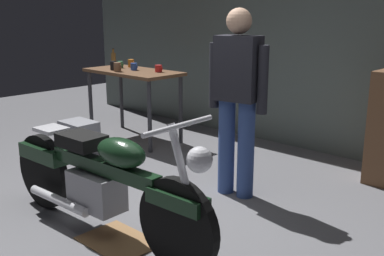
% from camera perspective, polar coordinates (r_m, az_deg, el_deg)
% --- Properties ---
extents(ground_plane, '(12.00, 12.00, 0.00)m').
position_cam_1_polar(ground_plane, '(3.81, -7.27, -11.48)').
color(ground_plane, slate).
extents(back_wall, '(8.00, 0.12, 3.10)m').
position_cam_1_polar(back_wall, '(5.63, 15.20, 12.87)').
color(back_wall, '#56605B').
rests_on(back_wall, ground_plane).
extents(workbench, '(1.30, 0.64, 0.90)m').
position_cam_1_polar(workbench, '(5.99, -7.24, 5.99)').
color(workbench, brown).
rests_on(workbench, ground_plane).
extents(motorcycle, '(2.19, 0.60, 1.00)m').
position_cam_1_polar(motorcycle, '(3.48, -11.12, -6.15)').
color(motorcycle, black).
rests_on(motorcycle, ground_plane).
extents(person_standing, '(0.56, 0.27, 1.67)m').
position_cam_1_polar(person_standing, '(4.08, 5.60, 4.03)').
color(person_standing, '#344D8E').
rests_on(person_standing, ground_plane).
extents(drip_tray, '(0.56, 0.40, 0.01)m').
position_cam_1_polar(drip_tray, '(3.54, -9.05, -13.58)').
color(drip_tray, olive).
rests_on(drip_tray, ground_plane).
extents(storage_bin, '(0.44, 0.32, 0.34)m').
position_cam_1_polar(storage_bin, '(5.80, -13.69, -0.84)').
color(storage_bin, gray).
rests_on(storage_bin, ground_plane).
extents(mug_blue_enamel, '(0.12, 0.08, 0.09)m').
position_cam_1_polar(mug_blue_enamel, '(5.98, -7.15, 7.51)').
color(mug_blue_enamel, '#2D51AD').
rests_on(mug_blue_enamel, workbench).
extents(mug_brown_stoneware, '(0.13, 0.09, 0.11)m').
position_cam_1_polar(mug_brown_stoneware, '(5.88, -9.14, 7.42)').
color(mug_brown_stoneware, brown).
rests_on(mug_brown_stoneware, workbench).
extents(mug_black_matte, '(0.11, 0.07, 0.11)m').
position_cam_1_polar(mug_black_matte, '(6.02, -9.67, 7.58)').
color(mug_black_matte, black).
rests_on(mug_black_matte, workbench).
extents(mug_red_diner, '(0.12, 0.09, 0.09)m').
position_cam_1_polar(mug_red_diner, '(5.78, -4.13, 7.31)').
color(mug_red_diner, red).
rests_on(mug_red_diner, workbench).
extents(mug_green_speckled, '(0.11, 0.08, 0.09)m').
position_cam_1_polar(mug_green_speckled, '(6.25, -8.81, 7.72)').
color(mug_green_speckled, '#3D7F4C').
rests_on(mug_green_speckled, workbench).
extents(mug_orange_travel, '(0.12, 0.08, 0.10)m').
position_cam_1_polar(mug_orange_travel, '(6.29, -7.50, 7.90)').
color(mug_orange_travel, orange).
rests_on(mug_orange_travel, workbench).
extents(bottle, '(0.06, 0.06, 0.24)m').
position_cam_1_polar(bottle, '(6.44, -9.64, 8.37)').
color(bottle, olive).
rests_on(bottle, workbench).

